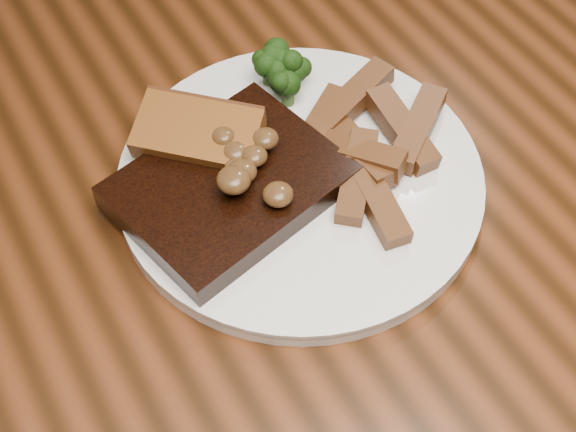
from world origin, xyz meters
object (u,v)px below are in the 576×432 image
object	(u,v)px
dining_table	(282,317)
potato_wedges	(374,148)
plate	(300,180)
steak	(230,187)
garlic_bread	(200,150)

from	to	relation	value
dining_table	potato_wedges	bearing A→B (deg)	21.02
plate	steak	world-z (taller)	steak
plate	steak	bearing A→B (deg)	170.73
dining_table	steak	distance (m)	0.14
steak	garlic_bread	bearing A→B (deg)	79.82
dining_table	plate	distance (m)	0.13
steak	garlic_bread	distance (m)	0.05
steak	potato_wedges	world-z (taller)	steak
potato_wedges	plate	bearing A→B (deg)	167.85
dining_table	plate	xyz separation A→B (m)	(0.05, 0.06, 0.10)
dining_table	garlic_bread	xyz separation A→B (m)	(-0.01, 0.12, 0.12)
plate	garlic_bread	xyz separation A→B (m)	(-0.06, 0.06, 0.02)
dining_table	potato_wedges	xyz separation A→B (m)	(0.12, 0.04, 0.12)
plate	dining_table	bearing A→B (deg)	-131.90
potato_wedges	garlic_bread	bearing A→B (deg)	150.18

